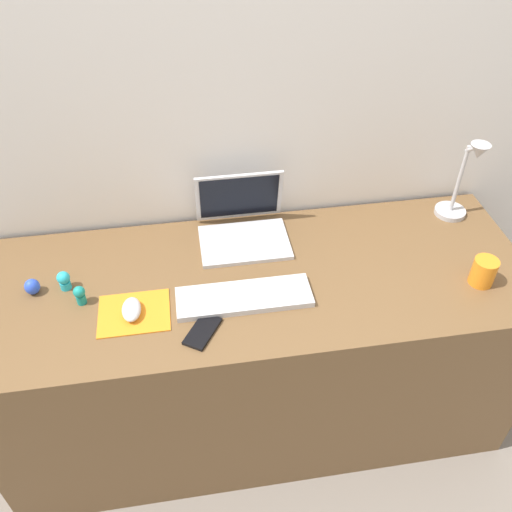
# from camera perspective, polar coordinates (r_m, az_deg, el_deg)

# --- Properties ---
(ground_plane) EXTENTS (6.00, 6.00, 0.00)m
(ground_plane) POSITION_cam_1_polar(r_m,az_deg,el_deg) (2.30, 0.22, -15.69)
(ground_plane) COLOR slate
(back_wall) EXTENTS (2.96, 0.05, 1.58)m
(back_wall) POSITION_cam_1_polar(r_m,az_deg,el_deg) (1.97, -1.42, 6.15)
(back_wall) COLOR silver
(back_wall) RESTS_ON ground_plane
(desk) EXTENTS (1.76, 0.65, 0.74)m
(desk) POSITION_cam_1_polar(r_m,az_deg,el_deg) (2.00, 0.25, -9.92)
(desk) COLOR brown
(desk) RESTS_ON ground_plane
(laptop) EXTENTS (0.30, 0.25, 0.21)m
(laptop) POSITION_cam_1_polar(r_m,az_deg,el_deg) (1.85, -1.48, 3.63)
(laptop) COLOR silver
(laptop) RESTS_ON desk
(keyboard) EXTENTS (0.41, 0.13, 0.02)m
(keyboard) POSITION_cam_1_polar(r_m,az_deg,el_deg) (1.65, -1.26, -4.35)
(keyboard) COLOR silver
(keyboard) RESTS_ON desk
(mousepad) EXTENTS (0.21, 0.17, 0.00)m
(mousepad) POSITION_cam_1_polar(r_m,az_deg,el_deg) (1.65, -12.70, -5.86)
(mousepad) COLOR orange
(mousepad) RESTS_ON desk
(mouse) EXTENTS (0.06, 0.10, 0.03)m
(mouse) POSITION_cam_1_polar(r_m,az_deg,el_deg) (1.64, -12.97, -5.49)
(mouse) COLOR silver
(mouse) RESTS_ON mousepad
(cell_phone) EXTENTS (0.12, 0.14, 0.01)m
(cell_phone) POSITION_cam_1_polar(r_m,az_deg,el_deg) (1.57, -5.65, -7.87)
(cell_phone) COLOR black
(cell_phone) RESTS_ON desk
(desk_lamp) EXTENTS (0.11, 0.15, 0.32)m
(desk_lamp) POSITION_cam_1_polar(r_m,az_deg,el_deg) (2.00, 20.96, 7.22)
(desk_lamp) COLOR #B7B7BC
(desk_lamp) RESTS_ON desk
(coffee_mug) EXTENTS (0.07, 0.07, 0.09)m
(coffee_mug) POSITION_cam_1_polar(r_m,az_deg,el_deg) (1.82, 22.82, -1.53)
(coffee_mug) COLOR orange
(coffee_mug) RESTS_ON desk
(toy_figurine_blue) EXTENTS (0.05, 0.05, 0.05)m
(toy_figurine_blue) POSITION_cam_1_polar(r_m,az_deg,el_deg) (1.79, -22.49, -2.99)
(toy_figurine_blue) COLOR blue
(toy_figurine_blue) RESTS_ON desk
(toy_figurine_teal) EXTENTS (0.04, 0.04, 0.06)m
(toy_figurine_teal) POSITION_cam_1_polar(r_m,az_deg,el_deg) (1.70, -18.04, -3.87)
(toy_figurine_teal) COLOR teal
(toy_figurine_teal) RESTS_ON desk
(toy_figurine_cyan) EXTENTS (0.04, 0.04, 0.06)m
(toy_figurine_cyan) POSITION_cam_1_polar(r_m,az_deg,el_deg) (1.77, -19.55, -2.40)
(toy_figurine_cyan) COLOR #28B7CC
(toy_figurine_cyan) RESTS_ON desk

